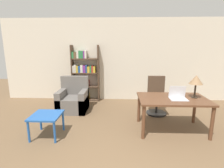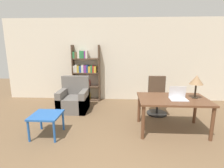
{
  "view_description": "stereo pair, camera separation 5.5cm",
  "coord_description": "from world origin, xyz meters",
  "px_view_note": "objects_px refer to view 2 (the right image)",
  "views": [
    {
      "loc": [
        -0.11,
        -1.34,
        1.83
      ],
      "look_at": [
        -0.27,
        2.48,
        0.98
      ],
      "focal_mm": 28.0,
      "sensor_mm": 36.0,
      "label": 1
    },
    {
      "loc": [
        -0.06,
        -1.34,
        1.83
      ],
      "look_at": [
        -0.27,
        2.48,
        0.98
      ],
      "focal_mm": 28.0,
      "sensor_mm": 36.0,
      "label": 2
    }
  ],
  "objects_px": {
    "desk": "(173,102)",
    "office_chair": "(157,97)",
    "laptop": "(178,97)",
    "table_lamp": "(197,80)",
    "bookshelf": "(84,76)",
    "armchair": "(74,100)",
    "side_table_blue": "(46,117)"
  },
  "relations": [
    {
      "from": "office_chair",
      "to": "armchair",
      "type": "height_order",
      "value": "office_chair"
    },
    {
      "from": "laptop",
      "to": "table_lamp",
      "type": "distance_m",
      "value": 0.52
    },
    {
      "from": "laptop",
      "to": "armchair",
      "type": "xyz_separation_m",
      "value": [
        -2.53,
        1.17,
        -0.48
      ]
    },
    {
      "from": "table_lamp",
      "to": "desk",
      "type": "bearing_deg",
      "value": -175.46
    },
    {
      "from": "laptop",
      "to": "bookshelf",
      "type": "height_order",
      "value": "bookshelf"
    },
    {
      "from": "table_lamp",
      "to": "bookshelf",
      "type": "height_order",
      "value": "bookshelf"
    },
    {
      "from": "armchair",
      "to": "laptop",
      "type": "bearing_deg",
      "value": -24.78
    },
    {
      "from": "table_lamp",
      "to": "bookshelf",
      "type": "distance_m",
      "value": 3.47
    },
    {
      "from": "office_chair",
      "to": "side_table_blue",
      "type": "relative_size",
      "value": 1.72
    },
    {
      "from": "office_chair",
      "to": "table_lamp",
      "type": "bearing_deg",
      "value": -58.14
    },
    {
      "from": "desk",
      "to": "laptop",
      "type": "bearing_deg",
      "value": -41.27
    },
    {
      "from": "laptop",
      "to": "table_lamp",
      "type": "xyz_separation_m",
      "value": [
        0.38,
        0.11,
        0.33
      ]
    },
    {
      "from": "side_table_blue",
      "to": "armchair",
      "type": "distance_m",
      "value": 1.48
    },
    {
      "from": "bookshelf",
      "to": "armchair",
      "type": "bearing_deg",
      "value": -96.68
    },
    {
      "from": "bookshelf",
      "to": "office_chair",
      "type": "bearing_deg",
      "value": -25.85
    },
    {
      "from": "bookshelf",
      "to": "laptop",
      "type": "bearing_deg",
      "value": -41.37
    },
    {
      "from": "desk",
      "to": "bookshelf",
      "type": "height_order",
      "value": "bookshelf"
    },
    {
      "from": "table_lamp",
      "to": "bookshelf",
      "type": "xyz_separation_m",
      "value": [
        -2.8,
        2.02,
        -0.27
      ]
    },
    {
      "from": "laptop",
      "to": "office_chair",
      "type": "distance_m",
      "value": 1.13
    },
    {
      "from": "side_table_blue",
      "to": "bookshelf",
      "type": "relative_size",
      "value": 0.32
    },
    {
      "from": "office_chair",
      "to": "armchair",
      "type": "xyz_separation_m",
      "value": [
        -2.33,
        0.11,
        -0.15
      ]
    },
    {
      "from": "laptop",
      "to": "bookshelf",
      "type": "xyz_separation_m",
      "value": [
        -2.42,
        2.13,
        0.05
      ]
    },
    {
      "from": "desk",
      "to": "bookshelf",
      "type": "xyz_separation_m",
      "value": [
        -2.34,
        2.06,
        0.2
      ]
    },
    {
      "from": "desk",
      "to": "armchair",
      "type": "distance_m",
      "value": 2.71
    },
    {
      "from": "office_chair",
      "to": "bookshelf",
      "type": "xyz_separation_m",
      "value": [
        -2.21,
        1.07,
        0.39
      ]
    },
    {
      "from": "desk",
      "to": "office_chair",
      "type": "xyz_separation_m",
      "value": [
        -0.13,
        0.99,
        -0.18
      ]
    },
    {
      "from": "desk",
      "to": "office_chair",
      "type": "distance_m",
      "value": 1.01
    },
    {
      "from": "desk",
      "to": "table_lamp",
      "type": "distance_m",
      "value": 0.67
    },
    {
      "from": "desk",
      "to": "armchair",
      "type": "bearing_deg",
      "value": 155.88
    },
    {
      "from": "table_lamp",
      "to": "armchair",
      "type": "distance_m",
      "value": 3.21
    },
    {
      "from": "table_lamp",
      "to": "side_table_blue",
      "type": "height_order",
      "value": "table_lamp"
    },
    {
      "from": "side_table_blue",
      "to": "laptop",
      "type": "bearing_deg",
      "value": 6.42
    }
  ]
}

